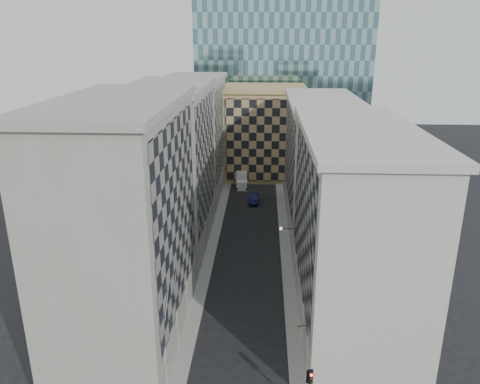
% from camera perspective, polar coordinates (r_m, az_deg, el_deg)
% --- Properties ---
extents(sidewalk_west, '(1.50, 100.00, 0.15)m').
position_cam_1_polar(sidewalk_west, '(66.35, -3.56, -7.12)').
color(sidewalk_west, gray).
rests_on(sidewalk_west, ground).
extents(sidewalk_east, '(1.50, 100.00, 0.15)m').
position_cam_1_polar(sidewalk_east, '(66.05, 5.60, -7.30)').
color(sidewalk_east, gray).
rests_on(sidewalk_east, ground).
extents(bldg_left_a, '(10.80, 22.80, 23.70)m').
position_cam_1_polar(bldg_left_a, '(45.62, -13.58, -3.92)').
color(bldg_left_a, gray).
rests_on(bldg_left_a, ground).
extents(bldg_left_b, '(10.80, 22.80, 22.70)m').
position_cam_1_polar(bldg_left_b, '(65.99, -8.34, 3.03)').
color(bldg_left_b, gray).
rests_on(bldg_left_b, ground).
extents(bldg_left_c, '(10.80, 22.80, 21.70)m').
position_cam_1_polar(bldg_left_c, '(87.16, -5.59, 6.64)').
color(bldg_left_c, gray).
rests_on(bldg_left_c, ground).
extents(bldg_right_a, '(10.80, 26.80, 20.70)m').
position_cam_1_polar(bldg_right_a, '(48.90, 13.34, -4.23)').
color(bldg_right_a, '#B7B2A8').
rests_on(bldg_right_a, ground).
extents(bldg_right_b, '(10.80, 28.80, 19.70)m').
position_cam_1_polar(bldg_right_b, '(74.36, 9.81, 3.56)').
color(bldg_right_b, '#B7B2A8').
rests_on(bldg_right_b, ground).
extents(tan_block, '(16.80, 14.80, 18.80)m').
position_cam_1_polar(tan_block, '(99.13, 2.96, 7.36)').
color(tan_block, '#9D8553').
rests_on(tan_block, ground).
extents(church_tower, '(7.20, 7.20, 51.50)m').
position_cam_1_polar(church_tower, '(111.32, 2.06, 17.70)').
color(church_tower, '#2B2522').
rests_on(church_tower, ground).
extents(flagpoles_left, '(0.10, 6.33, 2.33)m').
position_cam_1_polar(flagpoles_left, '(41.79, -8.37, -11.63)').
color(flagpoles_left, gray).
rests_on(flagpoles_left, ground).
extents(bracket_lamp, '(1.98, 0.36, 0.36)m').
position_cam_1_polar(bracket_lamp, '(58.01, 5.18, -4.46)').
color(bracket_lamp, black).
rests_on(bracket_lamp, ground).
extents(traffic_light, '(0.53, 0.50, 4.27)m').
position_cam_1_polar(traffic_light, '(39.61, 8.53, -22.12)').
color(traffic_light, black).
rests_on(traffic_light, sidewalk_east).
extents(box_truck, '(2.44, 5.37, 2.88)m').
position_cam_1_polar(box_truck, '(92.91, 0.20, 1.39)').
color(box_truck, silver).
rests_on(box_truck, ground).
extents(dark_car, '(1.77, 4.81, 1.57)m').
position_cam_1_polar(dark_car, '(84.32, 1.72, -0.79)').
color(dark_car, '#0F1138').
rests_on(dark_car, ground).
extents(shop_sign, '(0.85, 0.75, 0.84)m').
position_cam_1_polar(shop_sign, '(44.00, 7.31, -16.30)').
color(shop_sign, black).
rests_on(shop_sign, ground).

